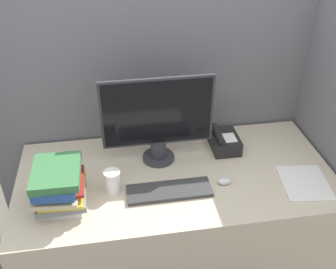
{
  "coord_description": "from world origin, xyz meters",
  "views": [
    {
      "loc": [
        -0.3,
        -1.17,
        2.08
      ],
      "look_at": [
        -0.04,
        0.44,
        0.98
      ],
      "focal_mm": 42.0,
      "sensor_mm": 36.0,
      "label": 1
    }
  ],
  "objects": [
    {
      "name": "book_stack",
      "position": [
        -0.58,
        0.27,
        0.86
      ],
      "size": [
        0.24,
        0.29,
        0.21
      ],
      "color": "silver",
      "rests_on": "desk"
    },
    {
      "name": "coffee_cup",
      "position": [
        -0.33,
        0.32,
        0.82
      ],
      "size": [
        0.08,
        0.08,
        0.12
      ],
      "color": "white",
      "rests_on": "desk"
    },
    {
      "name": "paper_pile",
      "position": [
        0.63,
        0.22,
        0.76
      ],
      "size": [
        0.27,
        0.3,
        0.01
      ],
      "color": "white",
      "rests_on": "desk"
    },
    {
      "name": "cubicle_panel_right",
      "position": [
        0.86,
        0.43,
        0.82
      ],
      "size": [
        0.04,
        0.86,
        1.63
      ],
      "color": "slate",
      "rests_on": "ground_plane"
    },
    {
      "name": "keyboard",
      "position": [
        -0.06,
        0.26,
        0.76
      ],
      "size": [
        0.42,
        0.14,
        0.02
      ],
      "color": "#333333",
      "rests_on": "desk"
    },
    {
      "name": "mouse",
      "position": [
        0.23,
        0.28,
        0.77
      ],
      "size": [
        0.07,
        0.04,
        0.03
      ],
      "color": "silver",
      "rests_on": "desk"
    },
    {
      "name": "desk_telephone",
      "position": [
        0.31,
        0.58,
        0.8
      ],
      "size": [
        0.15,
        0.2,
        0.12
      ],
      "color": "black",
      "rests_on": "desk"
    },
    {
      "name": "monitor",
      "position": [
        -0.07,
        0.55,
        1.0
      ],
      "size": [
        0.59,
        0.18,
        0.49
      ],
      "color": "#333338",
      "rests_on": "desk"
    },
    {
      "name": "cubicle_panel_rear",
      "position": [
        0.0,
        0.84,
        0.82
      ],
      "size": [
        2.05,
        0.04,
        1.63
      ],
      "color": "slate",
      "rests_on": "ground_plane"
    },
    {
      "name": "desk",
      "position": [
        0.0,
        0.4,
        0.38
      ],
      "size": [
        1.65,
        0.8,
        0.75
      ],
      "color": "beige",
      "rests_on": "ground_plane"
    }
  ]
}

